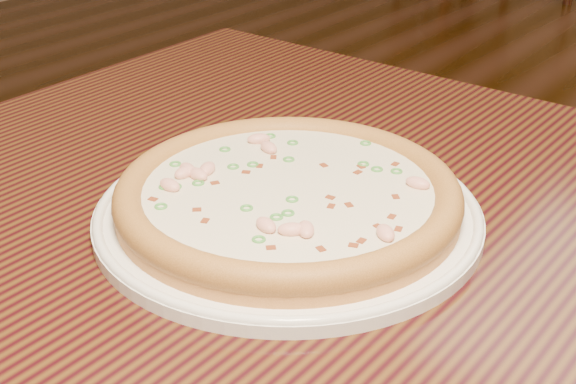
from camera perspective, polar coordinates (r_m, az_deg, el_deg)
The scene contains 4 objects.
ground at distance 1.82m, azimuth 13.96°, elevation -11.66°, with size 9.00×9.00×0.00m, color black.
hero_table at distance 0.79m, azimuth 9.24°, elevation -9.43°, with size 1.20×0.80×0.75m.
plate at distance 0.75m, azimuth -0.00°, elevation -1.44°, with size 0.36×0.36×0.02m.
pizza at distance 0.74m, azimuth -0.02°, elevation -0.20°, with size 0.32×0.32×0.03m.
Camera 1 is at (0.49, -1.34, 1.12)m, focal length 50.00 mm.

